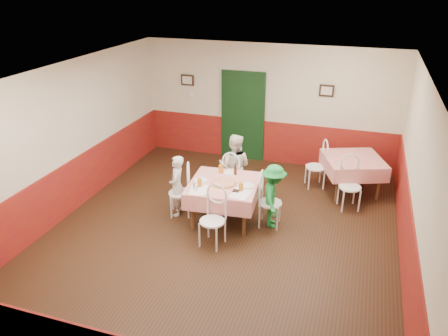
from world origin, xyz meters
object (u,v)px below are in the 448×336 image
(chair_near, at_px, (212,221))
(diner_right, at_px, (273,196))
(chair_right, at_px, (270,203))
(chair_second_b, at_px, (350,187))
(glass_c, at_px, (221,169))
(chair_far, at_px, (234,178))
(glass_b, at_px, (241,187))
(second_table, at_px, (352,175))
(main_table, at_px, (224,201))
(pizza, at_px, (224,183))
(chair_second_a, at_px, (316,167))
(beer_bottle, at_px, (235,170))
(chair_left, at_px, (180,193))
(diner_left, at_px, (177,186))
(diner_far, at_px, (234,167))
(glass_a, at_px, (200,183))
(wallet, at_px, (236,191))

(chair_near, bearing_deg, diner_right, 56.12)
(chair_right, bearing_deg, chair_second_b, -55.02)
(chair_second_b, relative_size, glass_c, 5.92)
(glass_c, bearing_deg, chair_near, -78.17)
(chair_near, xyz_separation_m, glass_c, (-0.26, 1.24, 0.39))
(chair_far, distance_m, glass_b, 1.20)
(chair_right, xyz_separation_m, diner_right, (0.05, 0.00, 0.14))
(second_table, height_order, chair_right, chair_right)
(main_table, xyz_separation_m, chair_far, (-0.07, 0.85, 0.08))
(chair_far, bearing_deg, glass_c, 77.75)
(pizza, bearing_deg, chair_second_a, 54.09)
(main_table, distance_m, chair_second_b, 2.46)
(diner_right, bearing_deg, beer_bottle, 55.81)
(glass_b, bearing_deg, chair_near, -115.04)
(main_table, bearing_deg, beer_bottle, 76.38)
(diner_right, bearing_deg, chair_left, 82.01)
(main_table, relative_size, chair_second_a, 1.36)
(main_table, height_order, chair_left, chair_left)
(pizza, height_order, diner_left, diner_left)
(beer_bottle, xyz_separation_m, diner_far, (-0.17, 0.51, -0.18))
(chair_second_a, relative_size, diner_far, 0.66)
(diner_far, bearing_deg, diner_right, 140.05)
(chair_right, relative_size, chair_second_a, 1.00)
(chair_second_b, relative_size, glass_a, 6.09)
(chair_left, xyz_separation_m, glass_a, (0.48, -0.20, 0.38))
(chair_far, xyz_separation_m, chair_near, (0.14, -1.69, 0.00))
(chair_left, distance_m, glass_b, 1.29)
(glass_b, relative_size, diner_right, 0.12)
(chair_second_a, xyz_separation_m, glass_c, (-1.61, -1.52, 0.39))
(pizza, bearing_deg, chair_far, 95.07)
(second_table, bearing_deg, wallet, -130.65)
(pizza, xyz_separation_m, beer_bottle, (0.09, 0.43, 0.09))
(chair_second_a, xyz_separation_m, glass_a, (-1.78, -2.19, 0.38))
(chair_left, distance_m, chair_near, 1.20)
(diner_right, bearing_deg, pizza, 84.41)
(second_table, relative_size, beer_bottle, 5.39)
(chair_near, xyz_separation_m, wallet, (0.23, 0.58, 0.32))
(chair_far, relative_size, glass_c, 5.92)
(chair_second_a, distance_m, beer_bottle, 2.06)
(glass_a, bearing_deg, second_table, 40.78)
(chair_left, bearing_deg, diner_left, -104.17)
(main_table, height_order, pizza, pizza)
(glass_c, distance_m, beer_bottle, 0.29)
(chair_right, bearing_deg, glass_b, 114.79)
(chair_far, xyz_separation_m, beer_bottle, (0.16, -0.46, 0.41))
(chair_second_b, distance_m, pizza, 2.50)
(wallet, bearing_deg, diner_far, 103.22)
(chair_second_a, bearing_deg, diner_right, -36.74)
(chair_far, xyz_separation_m, diner_right, (0.97, -0.77, 0.14))
(glass_c, height_order, diner_left, diner_left)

